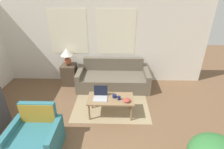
% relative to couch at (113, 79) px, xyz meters
% --- Properties ---
extents(wall_back, '(6.55, 0.06, 2.60)m').
position_rel_couch_xyz_m(wall_back, '(-0.54, 0.45, 1.05)').
color(wall_back, white).
rests_on(wall_back, ground_plane).
extents(rug, '(1.88, 1.91, 0.01)m').
position_rel_couch_xyz_m(rug, '(-0.03, -0.68, -0.25)').
color(rug, '#9E8966').
rests_on(rug, ground_plane).
extents(couch, '(2.09, 0.87, 0.81)m').
position_rel_couch_xyz_m(couch, '(0.00, 0.00, 0.00)').
color(couch, '#665B4C').
rests_on(couch, ground_plane).
extents(armchair, '(0.86, 0.73, 0.85)m').
position_rel_couch_xyz_m(armchair, '(-1.36, -2.31, 0.02)').
color(armchair, '#2D6B75').
rests_on(armchair, ground_plane).
extents(side_table, '(0.43, 0.43, 0.64)m').
position_rel_couch_xyz_m(side_table, '(-1.34, 0.13, 0.07)').
color(side_table, '#4C3D2D').
rests_on(side_table, ground_plane).
extents(table_lamp, '(0.37, 0.37, 0.52)m').
position_rel_couch_xyz_m(table_lamp, '(-1.34, 0.13, 0.72)').
color(table_lamp, brown).
rests_on(table_lamp, side_table).
extents(coffee_table, '(1.05, 0.52, 0.45)m').
position_rel_couch_xyz_m(coffee_table, '(-0.03, -1.29, 0.15)').
color(coffee_table, '#8E704C').
rests_on(coffee_table, ground_plane).
extents(laptop, '(0.31, 0.31, 0.25)m').
position_rel_couch_xyz_m(laptop, '(-0.26, -1.27, 0.26)').
color(laptop, '#B7B7BC').
rests_on(laptop, coffee_table).
extents(cup_navy, '(0.07, 0.07, 0.08)m').
position_rel_couch_xyz_m(cup_navy, '(0.16, -1.33, 0.24)').
color(cup_navy, '#191E4C').
rests_on(cup_navy, coffee_table).
extents(cup_yellow, '(0.10, 0.10, 0.07)m').
position_rel_couch_xyz_m(cup_yellow, '(0.05, -1.25, 0.24)').
color(cup_yellow, '#191E4C').
rests_on(cup_yellow, coffee_table).
extents(snack_bowl, '(0.16, 0.16, 0.08)m').
position_rel_couch_xyz_m(snack_bowl, '(0.33, -1.41, 0.24)').
color(snack_bowl, '#B23D38').
rests_on(snack_bowl, coffee_table).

